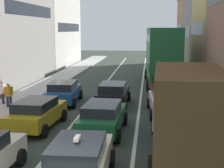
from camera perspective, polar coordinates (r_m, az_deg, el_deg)
sidewalk_left at (r=30.02m, az=-11.11°, el=-0.19°), size 2.60×64.00×0.14m
lane_stripe_left at (r=28.94m, az=-1.61°, el=-0.50°), size 0.16×60.00×0.01m
lane_stripe_right at (r=28.68m, az=5.13°, el=-0.63°), size 0.16×60.00×0.01m
building_row_left at (r=34.40m, az=-18.39°, el=9.22°), size 7.20×43.90×12.44m
removalist_box_truck at (r=12.90m, az=12.66°, el=-4.23°), size 2.90×7.77×3.58m
taxi_centre_lane_front at (r=10.98m, az=-5.75°, el=-12.93°), size 2.13×4.33×1.66m
sedan_centre_lane_second at (r=16.11m, az=-1.61°, el=-5.60°), size 2.20×4.37×1.49m
wagon_left_lane_second at (r=17.27m, az=-12.73°, el=-4.81°), size 2.25×4.39×1.49m
hatchback_centre_lane_third at (r=21.84m, az=0.18°, el=-1.62°), size 2.13×4.33×1.49m
sedan_left_lane_third at (r=22.67m, az=-8.28°, el=-1.31°), size 2.25×4.39×1.49m
sedan_right_lane_behind_truck at (r=19.84m, az=9.23°, el=-2.87°), size 2.27×4.40×1.49m
wagon_right_lane_far at (r=25.92m, az=8.45°, el=0.02°), size 2.24×4.39×1.49m
bus_mid_queue_primary at (r=30.01m, az=8.52°, el=5.18°), size 3.05×10.57×5.06m
pedestrian_mid_sidewalk at (r=21.79m, az=-17.22°, el=-1.67°), size 0.49×0.34×1.66m
pedestrian_far_sidewalk at (r=22.89m, az=-18.15°, el=-1.21°), size 0.34×0.48×1.66m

